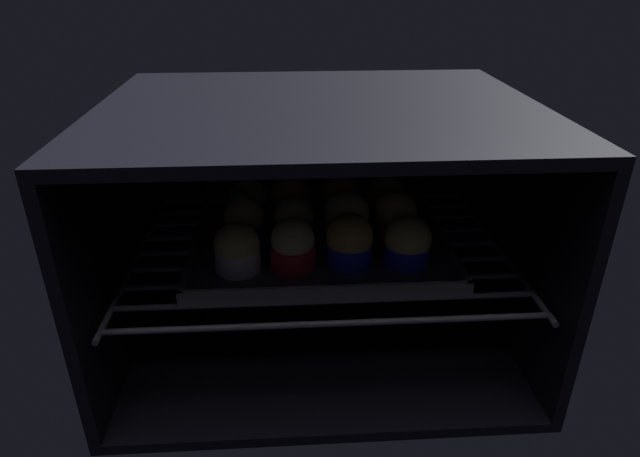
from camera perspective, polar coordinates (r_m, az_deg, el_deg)
oven_cavity at (r=84.04cm, az=-0.20°, el=1.34°), size 59.00×47.00×37.00cm
oven_rack at (r=81.80cm, az=-0.02°, el=-2.08°), size 54.80×42.00×0.80cm
baking_tray at (r=80.89cm, az=0.00°, el=-1.56°), size 37.16×29.70×2.20cm
muffin_row0_col0 at (r=72.68cm, az=-8.72°, el=-2.19°), size 6.17×6.17×6.81cm
muffin_row0_col1 at (r=72.24cm, az=-2.87°, el=-1.82°), size 6.10×6.10×7.23cm
muffin_row0_col2 at (r=72.98cm, az=3.12°, el=-1.37°), size 6.43×6.43×7.45cm
muffin_row0_col3 at (r=74.25cm, az=9.23°, el=-1.48°), size 6.37×6.37×6.94cm
muffin_row1_col0 at (r=79.32cm, az=-7.99°, el=0.80°), size 6.10×6.10×8.04cm
muffin_row1_col1 at (r=79.44cm, az=-2.75°, el=0.79°), size 6.10×6.10×6.93cm
muffin_row1_col2 at (r=79.11cm, az=2.84°, el=1.20°), size 6.63×6.63×7.82cm
muffin_row1_col3 at (r=80.52cm, az=7.95°, el=1.23°), size 6.18×6.18×7.55cm
muffin_row2_col0 at (r=86.22cm, az=-7.53°, el=2.72°), size 6.10×6.10×6.92cm
muffin_row2_col1 at (r=86.09cm, az=-2.99°, el=3.14°), size 6.40×6.40×7.48cm
muffin_row2_col2 at (r=86.54cm, az=2.08°, el=3.27°), size 6.10×6.10×7.49cm
muffin_row2_col3 at (r=87.59cm, az=6.92°, el=3.14°), size 6.36×6.36×6.97cm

